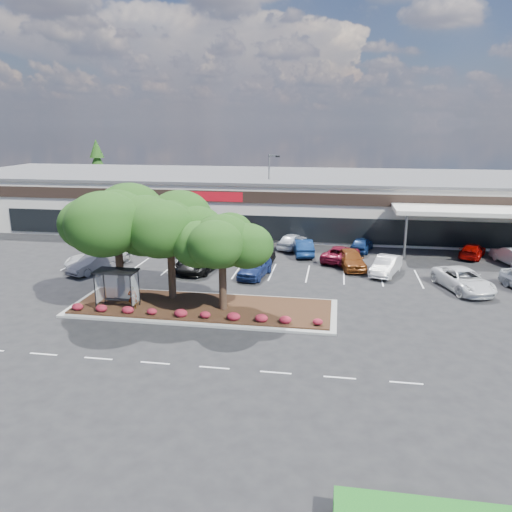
# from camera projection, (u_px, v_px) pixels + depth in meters

# --- Properties ---
(ground) EXTENTS (160.00, 160.00, 0.00)m
(ground) POSITION_uv_depth(u_px,v_px,m) (218.00, 335.00, 29.68)
(ground) COLOR black
(ground) RESTS_ON ground
(retail_store) EXTENTS (80.40, 25.20, 6.25)m
(retail_store) POSITION_uv_depth(u_px,v_px,m) (283.00, 200.00, 61.18)
(retail_store) COLOR beige
(retail_store) RESTS_ON ground
(landscape_island) EXTENTS (18.00, 6.00, 0.26)m
(landscape_island) POSITION_uv_depth(u_px,v_px,m) (203.00, 308.00, 33.77)
(landscape_island) COLOR #999994
(landscape_island) RESTS_ON ground
(lane_markings) EXTENTS (33.12, 20.06, 0.01)m
(lane_markings) POSITION_uv_depth(u_px,v_px,m) (247.00, 282.00, 39.63)
(lane_markings) COLOR silver
(lane_markings) RESTS_ON ground
(shrub_row) EXTENTS (17.00, 0.80, 0.50)m
(shrub_row) POSITION_uv_depth(u_px,v_px,m) (194.00, 314.00, 31.67)
(shrub_row) COLOR maroon
(shrub_row) RESTS_ON landscape_island
(bus_shelter) EXTENTS (2.75, 1.55, 2.59)m
(bus_shelter) POSITION_uv_depth(u_px,v_px,m) (117.00, 278.00, 33.07)
(bus_shelter) COLOR black
(bus_shelter) RESTS_ON landscape_island
(island_tree_west) EXTENTS (7.20, 7.20, 7.89)m
(island_tree_west) POSITION_uv_depth(u_px,v_px,m) (118.00, 244.00, 34.14)
(island_tree_west) COLOR #15320D
(island_tree_west) RESTS_ON landscape_island
(island_tree_mid) EXTENTS (6.60, 6.60, 7.32)m
(island_tree_mid) POSITION_uv_depth(u_px,v_px,m) (171.00, 248.00, 34.33)
(island_tree_mid) COLOR #15320D
(island_tree_mid) RESTS_ON landscape_island
(island_tree_east) EXTENTS (5.80, 5.80, 6.50)m
(island_tree_east) POSITION_uv_depth(u_px,v_px,m) (222.00, 262.00, 32.38)
(island_tree_east) COLOR #15320D
(island_tree_east) RESTS_ON landscape_island
(conifer_north_west) EXTENTS (4.40, 4.40, 10.00)m
(conifer_north_west) POSITION_uv_depth(u_px,v_px,m) (98.00, 172.00, 76.96)
(conifer_north_west) COLOR #15320D
(conifer_north_west) RESTS_ON ground
(person_waiting) EXTENTS (0.66, 0.54, 1.56)m
(person_waiting) POSITION_uv_depth(u_px,v_px,m) (133.00, 297.00, 33.06)
(person_waiting) COLOR #594C47
(person_waiting) RESTS_ON landscape_island
(light_pole) EXTENTS (1.43, 0.63, 8.95)m
(light_pole) POSITION_uv_depth(u_px,v_px,m) (270.00, 200.00, 55.45)
(light_pole) COLOR #999994
(light_pole) RESTS_ON ground
(car_0) EXTENTS (4.97, 6.75, 1.71)m
(car_0) POSITION_uv_depth(u_px,v_px,m) (98.00, 257.00, 43.77)
(car_0) COLOR white
(car_0) RESTS_ON ground
(car_1) EXTENTS (3.24, 4.83, 1.51)m
(car_1) POSITION_uv_depth(u_px,v_px,m) (94.00, 263.00, 42.11)
(car_1) COLOR slate
(car_1) RESTS_ON ground
(car_2) EXTENTS (3.87, 6.53, 1.70)m
(car_2) POSITION_uv_depth(u_px,v_px,m) (201.00, 260.00, 42.72)
(car_2) COLOR black
(car_2) RESTS_ON ground
(car_3) EXTENTS (2.99, 4.31, 1.36)m
(car_3) POSITION_uv_depth(u_px,v_px,m) (259.00, 258.00, 44.21)
(car_3) COLOR black
(car_3) RESTS_ON ground
(car_4) EXTENTS (2.60, 4.92, 1.60)m
(car_4) POSITION_uv_depth(u_px,v_px,m) (255.00, 267.00, 40.87)
(car_4) COLOR navy
(car_4) RESTS_ON ground
(car_5) EXTENTS (2.97, 5.18, 1.66)m
(car_5) POSITION_uv_depth(u_px,v_px,m) (351.00, 259.00, 43.18)
(car_5) COLOR brown
(car_5) RESTS_ON ground
(car_6) EXTENTS (3.10, 4.96, 1.54)m
(car_6) POSITION_uv_depth(u_px,v_px,m) (386.00, 266.00, 41.43)
(car_6) COLOR silver
(car_6) RESTS_ON ground
(car_7) EXTENTS (4.36, 6.32, 1.61)m
(car_7) POSITION_uv_depth(u_px,v_px,m) (463.00, 280.00, 37.53)
(car_7) COLOR white
(car_7) RESTS_ON ground
(car_9) EXTENTS (1.70, 4.79, 1.58)m
(car_9) POSITION_uv_depth(u_px,v_px,m) (178.00, 243.00, 48.98)
(car_9) COLOR navy
(car_9) RESTS_ON ground
(car_10) EXTENTS (4.59, 6.13, 1.55)m
(car_10) POSITION_uv_depth(u_px,v_px,m) (214.00, 240.00, 50.33)
(car_10) COLOR maroon
(car_10) RESTS_ON ground
(car_11) EXTENTS (3.11, 5.35, 1.40)m
(car_11) POSITION_uv_depth(u_px,v_px,m) (216.00, 248.00, 47.37)
(car_11) COLOR maroon
(car_11) RESTS_ON ground
(car_12) EXTENTS (3.11, 4.97, 1.58)m
(car_12) POSITION_uv_depth(u_px,v_px,m) (292.00, 241.00, 50.03)
(car_12) COLOR silver
(car_12) RESTS_ON ground
(car_13) EXTENTS (2.49, 5.00, 1.57)m
(car_13) POSITION_uv_depth(u_px,v_px,m) (303.00, 247.00, 47.61)
(car_13) COLOR navy
(car_13) RESTS_ON ground
(car_14) EXTENTS (3.99, 5.63, 1.43)m
(car_14) POSITION_uv_depth(u_px,v_px,m) (341.00, 254.00, 45.40)
(car_14) COLOR maroon
(car_14) RESTS_ON ground
(car_15) EXTENTS (2.68, 4.55, 1.45)m
(car_15) POSITION_uv_depth(u_px,v_px,m) (362.00, 244.00, 48.82)
(car_15) COLOR navy
(car_15) RESTS_ON ground
(car_16) EXTENTS (3.50, 4.96, 1.33)m
(car_16) POSITION_uv_depth(u_px,v_px,m) (472.00, 251.00, 46.71)
(car_16) COLOR #890704
(car_16) RESTS_ON ground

